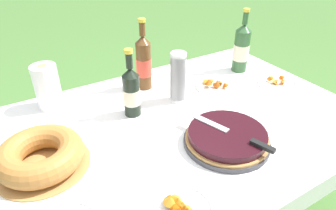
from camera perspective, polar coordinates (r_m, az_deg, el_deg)
name	(u,v)px	position (r m, az deg, el deg)	size (l,w,h in m)	color
garden_table	(179,136)	(1.32, 2.14, -5.97)	(1.57, 1.05, 0.76)	#A87A47
tablecloth	(179,125)	(1.28, 2.20, -3.87)	(1.58, 1.06, 0.10)	white
berry_tart	(227,138)	(1.17, 11.14, -6.18)	(0.33, 0.33, 0.06)	#38383D
serving_knife	(235,134)	(1.13, 12.58, -5.35)	(0.14, 0.36, 0.01)	silver
bundt_cake	(41,155)	(1.13, -23.11, -8.79)	(0.33, 0.33, 0.09)	#B78447
cup_stack	(178,78)	(1.37, 1.92, 5.26)	(0.07, 0.07, 0.24)	white
cider_bottle_green	(241,48)	(1.72, 13.80, 10.45)	(0.09, 0.09, 0.35)	#2D562D
cider_bottle_amber	(144,63)	(1.48, -4.65, 8.04)	(0.08, 0.08, 0.35)	brown
juice_bottle_red	(131,92)	(1.28, -6.98, 2.55)	(0.07, 0.07, 0.30)	black
snack_plate_near	(181,209)	(0.93, 2.44, -19.25)	(0.19, 0.19, 0.05)	white
snack_plate_left	(277,83)	(1.66, 20.05, 4.01)	(0.20, 0.20, 0.06)	white
snack_plate_right	(217,85)	(1.55, 9.25, 3.81)	(0.22, 0.22, 0.05)	white
paper_towel_roll	(47,87)	(1.43, -22.01, 3.24)	(0.11, 0.11, 0.20)	white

